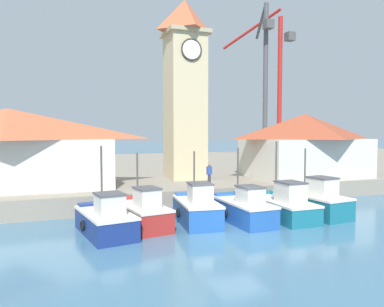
% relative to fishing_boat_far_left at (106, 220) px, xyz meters
% --- Properties ---
extents(ground_plane, '(300.00, 300.00, 0.00)m').
position_rel_fishing_boat_far_left_xyz_m(ground_plane, '(5.94, -2.46, -0.74)').
color(ground_plane, teal).
extents(quay_wharf, '(120.00, 40.00, 1.23)m').
position_rel_fishing_boat_far_left_xyz_m(quay_wharf, '(5.94, 24.15, -0.12)').
color(quay_wharf, gray).
rests_on(quay_wharf, ground).
extents(fishing_boat_far_left, '(2.71, 4.66, 4.34)m').
position_rel_fishing_boat_far_left_xyz_m(fishing_boat_far_left, '(0.00, 0.00, 0.00)').
color(fishing_boat_far_left, navy).
rests_on(fishing_boat_far_left, ground).
extents(fishing_boat_left_outer, '(2.52, 4.68, 3.90)m').
position_rel_fishing_boat_far_left_xyz_m(fishing_boat_left_outer, '(2.00, 0.86, 0.02)').
color(fishing_boat_left_outer, '#AD2823').
rests_on(fishing_boat_left_outer, ground).
extents(fishing_boat_left_inner, '(2.38, 4.46, 3.94)m').
position_rel_fishing_boat_far_left_xyz_m(fishing_boat_left_inner, '(4.99, 0.52, 0.07)').
color(fishing_boat_left_inner, '#2356A8').
rests_on(fishing_boat_left_inner, ground).
extents(fishing_boat_mid_left, '(2.05, 4.70, 4.12)m').
position_rel_fishing_boat_far_left_xyz_m(fishing_boat_mid_left, '(7.53, -0.08, 0.01)').
color(fishing_boat_mid_left, '#2356A8').
rests_on(fishing_boat_mid_left, ground).
extents(fishing_boat_center, '(2.17, 4.95, 4.46)m').
position_rel_fishing_boat_far_left_xyz_m(fishing_boat_center, '(10.06, -0.13, 0.01)').
color(fishing_boat_center, '#196B7F').
rests_on(fishing_boat_center, ground).
extents(fishing_boat_mid_right, '(2.54, 5.03, 4.02)m').
position_rel_fishing_boat_far_left_xyz_m(fishing_boat_mid_right, '(12.30, 0.03, 0.08)').
color(fishing_boat_mid_right, '#196B7F').
rests_on(fishing_boat_mid_right, ground).
extents(clock_tower, '(3.34, 3.34, 15.81)m').
position_rel_fishing_boat_far_left_xyz_m(clock_tower, '(7.67, 10.07, 8.01)').
color(clock_tower, beige).
rests_on(clock_tower, quay_wharf).
extents(warehouse_left, '(13.38, 5.86, 5.32)m').
position_rel_fishing_boat_far_left_xyz_m(warehouse_left, '(-5.06, 8.71, 3.22)').
color(warehouse_left, silver).
rests_on(warehouse_left, quay_wharf).
extents(warehouse_right, '(9.71, 6.78, 5.27)m').
position_rel_fishing_boat_far_left_xyz_m(warehouse_right, '(17.63, 7.85, 3.19)').
color(warehouse_right, silver).
rests_on(warehouse_right, quay_wharf).
extents(port_crane_near, '(5.09, 9.82, 18.84)m').
position_rel_fishing_boat_far_left_xyz_m(port_crane_near, '(23.87, 21.68, 7.71)').
color(port_crane_near, maroon).
rests_on(port_crane_near, quay_wharf).
extents(port_crane_far, '(3.12, 7.26, 19.19)m').
position_rel_fishing_boat_far_left_xyz_m(port_crane_far, '(21.67, 20.90, 7.85)').
color(port_crane_far, '#353539').
rests_on(port_crane_far, quay_wharf).
extents(dock_worker_near_tower, '(0.34, 0.22, 1.62)m').
position_rel_fishing_boat_far_left_xyz_m(dock_worker_near_tower, '(7.74, 5.24, 1.34)').
color(dock_worker_near_tower, '#33333D').
rests_on(dock_worker_near_tower, quay_wharf).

